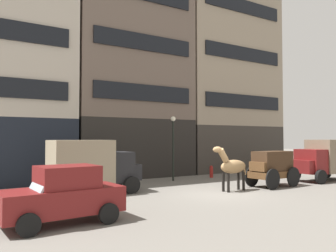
{
  "coord_description": "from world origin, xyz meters",
  "views": [
    {
      "loc": [
        -10.48,
        -12.77,
        2.7
      ],
      "look_at": [
        -1.57,
        2.05,
        3.35
      ],
      "focal_mm": 35.53,
      "sensor_mm": 36.0,
      "label": 1
    }
  ],
  "objects_px": {
    "draft_horse": "(232,166)",
    "streetlamp_curbside": "(173,139)",
    "delivery_truck_far": "(325,158)",
    "fire_hydrant_curbside": "(211,171)",
    "cargo_wagon": "(272,166)",
    "sedan_dark": "(63,195)",
    "delivery_truck_near": "(92,165)",
    "pedestrian_officer": "(253,161)"
  },
  "relations": [
    {
      "from": "delivery_truck_far",
      "to": "streetlamp_curbside",
      "type": "height_order",
      "value": "streetlamp_curbside"
    },
    {
      "from": "pedestrian_officer",
      "to": "delivery_truck_far",
      "type": "bearing_deg",
      "value": -73.37
    },
    {
      "from": "draft_horse",
      "to": "delivery_truck_far",
      "type": "distance_m",
      "value": 8.02
    },
    {
      "from": "cargo_wagon",
      "to": "draft_horse",
      "type": "distance_m",
      "value": 2.95
    },
    {
      "from": "delivery_truck_near",
      "to": "delivery_truck_far",
      "type": "distance_m",
      "value": 14.72
    },
    {
      "from": "delivery_truck_near",
      "to": "pedestrian_officer",
      "type": "bearing_deg",
      "value": 9.53
    },
    {
      "from": "cargo_wagon",
      "to": "delivery_truck_far",
      "type": "xyz_separation_m",
      "value": [
        5.07,
        0.12,
        0.28
      ]
    },
    {
      "from": "sedan_dark",
      "to": "streetlamp_curbside",
      "type": "xyz_separation_m",
      "value": [
        8.64,
        7.3,
        1.76
      ]
    },
    {
      "from": "cargo_wagon",
      "to": "sedan_dark",
      "type": "distance_m",
      "value": 12.18
    },
    {
      "from": "cargo_wagon",
      "to": "streetlamp_curbside",
      "type": "height_order",
      "value": "streetlamp_curbside"
    },
    {
      "from": "delivery_truck_far",
      "to": "sedan_dark",
      "type": "bearing_deg",
      "value": -172.24
    },
    {
      "from": "sedan_dark",
      "to": "pedestrian_officer",
      "type": "xyz_separation_m",
      "value": [
        15.59,
        7.19,
        0.07
      ]
    },
    {
      "from": "delivery_truck_near",
      "to": "fire_hydrant_curbside",
      "type": "distance_m",
      "value": 9.6
    },
    {
      "from": "draft_horse",
      "to": "streetlamp_curbside",
      "type": "distance_m",
      "value": 5.3
    },
    {
      "from": "delivery_truck_near",
      "to": "streetlamp_curbside",
      "type": "xyz_separation_m",
      "value": [
        6.06,
        2.29,
        1.25
      ]
    },
    {
      "from": "draft_horse",
      "to": "streetlamp_curbside",
      "type": "xyz_separation_m",
      "value": [
        -0.39,
        5.09,
        1.4
      ]
    },
    {
      "from": "delivery_truck_far",
      "to": "fire_hydrant_curbside",
      "type": "bearing_deg",
      "value": 135.8
    },
    {
      "from": "delivery_truck_far",
      "to": "streetlamp_curbside",
      "type": "bearing_deg",
      "value": 149.4
    },
    {
      "from": "sedan_dark",
      "to": "streetlamp_curbside",
      "type": "bearing_deg",
      "value": 40.19
    },
    {
      "from": "delivery_truck_far",
      "to": "pedestrian_officer",
      "type": "relative_size",
      "value": 2.48
    },
    {
      "from": "cargo_wagon",
      "to": "pedestrian_officer",
      "type": "height_order",
      "value": "cargo_wagon"
    },
    {
      "from": "draft_horse",
      "to": "pedestrian_officer",
      "type": "height_order",
      "value": "draft_horse"
    },
    {
      "from": "pedestrian_officer",
      "to": "fire_hydrant_curbside",
      "type": "distance_m",
      "value": 3.83
    },
    {
      "from": "delivery_truck_near",
      "to": "sedan_dark",
      "type": "distance_m",
      "value": 5.65
    },
    {
      "from": "draft_horse",
      "to": "fire_hydrant_curbside",
      "type": "distance_m",
      "value": 5.97
    },
    {
      "from": "cargo_wagon",
      "to": "sedan_dark",
      "type": "height_order",
      "value": "cargo_wagon"
    },
    {
      "from": "delivery_truck_near",
      "to": "pedestrian_officer",
      "type": "distance_m",
      "value": 13.21
    },
    {
      "from": "pedestrian_officer",
      "to": "delivery_truck_near",
      "type": "bearing_deg",
      "value": -170.47
    },
    {
      "from": "draft_horse",
      "to": "delivery_truck_far",
      "type": "bearing_deg",
      "value": 0.85
    },
    {
      "from": "cargo_wagon",
      "to": "delivery_truck_near",
      "type": "height_order",
      "value": "delivery_truck_near"
    },
    {
      "from": "delivery_truck_near",
      "to": "fire_hydrant_curbside",
      "type": "relative_size",
      "value": 5.33
    },
    {
      "from": "delivery_truck_near",
      "to": "delivery_truck_far",
      "type": "bearing_deg",
      "value": -10.5
    },
    {
      "from": "draft_horse",
      "to": "streetlamp_curbside",
      "type": "height_order",
      "value": "streetlamp_curbside"
    },
    {
      "from": "draft_horse",
      "to": "pedestrian_officer",
      "type": "relative_size",
      "value": 1.31
    },
    {
      "from": "sedan_dark",
      "to": "pedestrian_officer",
      "type": "height_order",
      "value": "sedan_dark"
    },
    {
      "from": "sedan_dark",
      "to": "fire_hydrant_curbside",
      "type": "bearing_deg",
      "value": 32.11
    },
    {
      "from": "pedestrian_officer",
      "to": "cargo_wagon",
      "type": "bearing_deg",
      "value": -125.94
    },
    {
      "from": "fire_hydrant_curbside",
      "to": "delivery_truck_far",
      "type": "bearing_deg",
      "value": -44.2
    },
    {
      "from": "draft_horse",
      "to": "delivery_truck_near",
      "type": "relative_size",
      "value": 0.53
    },
    {
      "from": "cargo_wagon",
      "to": "fire_hydrant_curbside",
      "type": "height_order",
      "value": "cargo_wagon"
    },
    {
      "from": "sedan_dark",
      "to": "streetlamp_curbside",
      "type": "height_order",
      "value": "streetlamp_curbside"
    },
    {
      "from": "cargo_wagon",
      "to": "sedan_dark",
      "type": "xyz_separation_m",
      "value": [
        -11.98,
        -2.21,
        -0.23
      ]
    }
  ]
}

